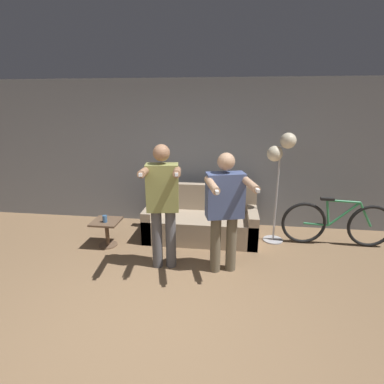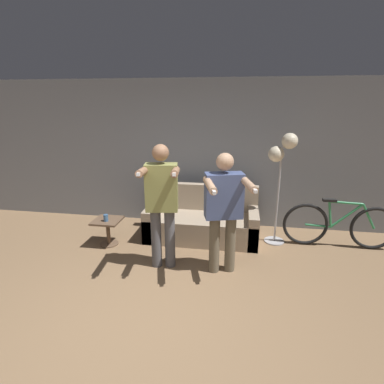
# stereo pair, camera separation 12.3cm
# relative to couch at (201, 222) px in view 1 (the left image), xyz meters

# --- Properties ---
(ground_plane) EXTENTS (16.00, 16.00, 0.00)m
(ground_plane) POSITION_rel_couch_xyz_m (-0.37, -2.31, -0.27)
(ground_plane) COLOR #846647
(wall_back) EXTENTS (10.00, 0.05, 2.60)m
(wall_back) POSITION_rel_couch_xyz_m (-0.37, 0.67, 1.03)
(wall_back) COLOR gray
(wall_back) RESTS_ON ground_plane
(couch) EXTENTS (1.83, 0.81, 0.85)m
(couch) POSITION_rel_couch_xyz_m (0.00, 0.00, 0.00)
(couch) COLOR tan
(couch) RESTS_ON ground_plane
(person_left) EXTENTS (0.56, 0.73, 1.71)m
(person_left) POSITION_rel_couch_xyz_m (-0.41, -1.02, 0.72)
(person_left) COLOR #56565B
(person_left) RESTS_ON ground_plane
(person_right) EXTENTS (0.66, 0.77, 1.62)m
(person_right) POSITION_rel_couch_xyz_m (0.40, -1.02, 0.67)
(person_right) COLOR #6B604C
(person_right) RESTS_ON ground_plane
(cat) EXTENTS (0.46, 0.15, 0.16)m
(cat) POSITION_rel_couch_xyz_m (0.50, 0.29, 0.65)
(cat) COLOR #B7AD9E
(cat) RESTS_ON couch
(floor_lamp) EXTENTS (0.42, 0.32, 1.77)m
(floor_lamp) POSITION_rel_couch_xyz_m (1.21, 0.01, 1.14)
(floor_lamp) COLOR #B2B2B7
(floor_lamp) RESTS_ON ground_plane
(side_table) EXTENTS (0.42, 0.42, 0.43)m
(side_table) POSITION_rel_couch_xyz_m (-1.45, -0.51, 0.03)
(side_table) COLOR brown
(side_table) RESTS_ON ground_plane
(cup) EXTENTS (0.07, 0.07, 0.11)m
(cup) POSITION_rel_couch_xyz_m (-1.44, -0.57, 0.21)
(cup) COLOR #3D6693
(cup) RESTS_ON side_table
(bicycle) EXTENTS (1.70, 0.07, 0.79)m
(bicycle) POSITION_rel_couch_xyz_m (2.15, -0.02, 0.09)
(bicycle) COLOR black
(bicycle) RESTS_ON ground_plane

